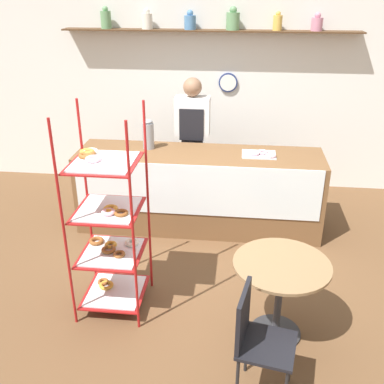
# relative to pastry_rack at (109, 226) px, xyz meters

# --- Properties ---
(ground_plane) EXTENTS (14.00, 14.00, 0.00)m
(ground_plane) POSITION_rel_pastry_rack_xyz_m (0.62, 0.40, -0.80)
(ground_plane) COLOR brown
(back_wall) EXTENTS (10.00, 0.30, 2.70)m
(back_wall) POSITION_rel_pastry_rack_xyz_m (0.62, 2.89, 0.57)
(back_wall) COLOR white
(back_wall) RESTS_ON ground_plane
(display_counter) EXTENTS (2.80, 0.74, 0.92)m
(display_counter) POSITION_rel_pastry_rack_xyz_m (0.62, 1.53, -0.34)
(display_counter) COLOR brown
(display_counter) RESTS_ON ground_plane
(pastry_rack) EXTENTS (0.58, 0.60, 1.82)m
(pastry_rack) POSITION_rel_pastry_rack_xyz_m (0.00, 0.00, 0.00)
(pastry_rack) COLOR #A51919
(pastry_rack) RESTS_ON ground_plane
(person_worker) EXTENTS (0.43, 0.23, 1.65)m
(person_worker) POSITION_rel_pastry_rack_xyz_m (0.48, 2.13, 0.11)
(person_worker) COLOR #282833
(person_worker) RESTS_ON ground_plane
(cafe_table) EXTENTS (0.77, 0.77, 0.70)m
(cafe_table) POSITION_rel_pastry_rack_xyz_m (1.44, -0.24, -0.27)
(cafe_table) COLOR #262628
(cafe_table) RESTS_ON ground_plane
(cafe_chair) EXTENTS (0.45, 0.45, 0.86)m
(cafe_chair) POSITION_rel_pastry_rack_xyz_m (1.24, -0.85, -0.28)
(cafe_chair) COLOR black
(cafe_chair) RESTS_ON ground_plane
(coffee_carafe) EXTENTS (0.13, 0.13, 0.35)m
(coffee_carafe) POSITION_rel_pastry_rack_xyz_m (0.02, 1.64, 0.29)
(coffee_carafe) COLOR gray
(coffee_carafe) RESTS_ON display_counter
(donut_tray_counter) EXTENTS (0.38, 0.29, 0.05)m
(donut_tray_counter) POSITION_rel_pastry_rack_xyz_m (1.31, 1.55, 0.14)
(donut_tray_counter) COLOR silver
(donut_tray_counter) RESTS_ON display_counter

